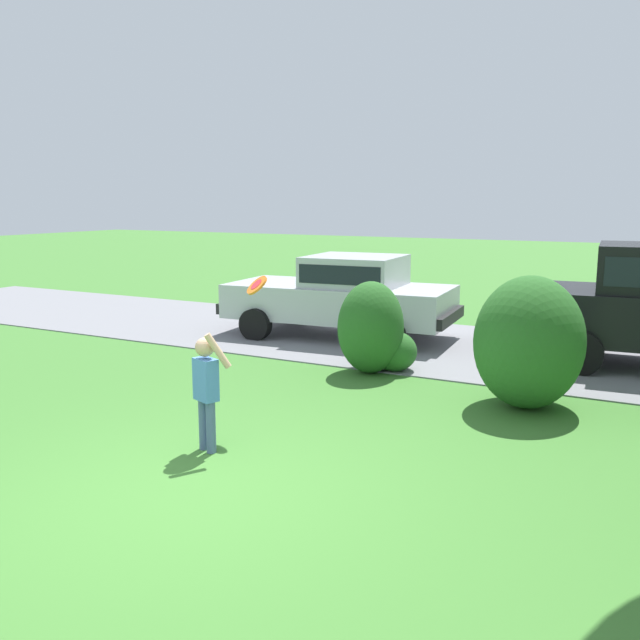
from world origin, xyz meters
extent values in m
plane|color=#3D752D|center=(0.00, 0.00, 0.00)|extent=(80.00, 80.00, 0.00)
cube|color=slate|center=(0.00, 6.97, 0.01)|extent=(28.00, 4.40, 0.02)
ellipsoid|color=#286023|center=(-0.36, 4.72, 0.70)|extent=(0.98, 1.08, 1.39)
ellipsoid|color=#286023|center=(-0.07, 4.97, 0.31)|extent=(0.68, 0.68, 0.62)
ellipsoid|color=#286023|center=(2.08, 4.05, 0.84)|extent=(1.35, 1.51, 1.67)
cube|color=silver|center=(-2.00, 6.96, 0.68)|extent=(4.33, 2.16, 0.64)
cube|color=silver|center=(-1.68, 6.99, 1.28)|extent=(1.80, 1.74, 0.56)
cube|color=black|center=(-1.68, 6.99, 1.28)|extent=(1.67, 1.75, 0.34)
cylinder|color=black|center=(-3.22, 5.92, 0.30)|extent=(0.62, 0.27, 0.60)
cylinder|color=black|center=(-3.37, 7.80, 0.30)|extent=(0.62, 0.27, 0.60)
cylinder|color=black|center=(-0.63, 6.12, 0.30)|extent=(0.62, 0.27, 0.60)
cylinder|color=black|center=(-0.77, 8.00, 0.30)|extent=(0.62, 0.27, 0.60)
cube|color=black|center=(-4.13, 6.80, 0.52)|extent=(0.25, 1.75, 0.20)
cube|color=black|center=(0.14, 7.13, 0.52)|extent=(0.25, 1.75, 0.20)
cylinder|color=black|center=(2.46, 6.02, 0.34)|extent=(0.69, 0.27, 0.68)
cylinder|color=black|center=(2.32, 7.90, 0.34)|extent=(0.69, 0.27, 0.68)
cube|color=black|center=(1.50, 6.89, 0.60)|extent=(0.25, 1.75, 0.20)
cylinder|color=#4C608C|center=(-0.61, 0.94, 0.28)|extent=(0.10, 0.10, 0.55)
cylinder|color=#4C608C|center=(-0.48, 0.89, 0.28)|extent=(0.10, 0.10, 0.55)
cube|color=#4C7FCC|center=(-0.54, 0.92, 0.77)|extent=(0.30, 0.24, 0.44)
sphere|color=tan|center=(-0.54, 0.92, 1.11)|extent=(0.20, 0.20, 0.20)
cylinder|color=tan|center=(-0.37, 0.91, 1.09)|extent=(0.25, 0.20, 0.39)
cylinder|color=tan|center=(-0.69, 0.97, 0.72)|extent=(0.07, 0.07, 0.36)
cylinder|color=orange|center=(-0.51, 1.85, 1.64)|extent=(0.33, 0.25, 0.29)
cylinder|color=red|center=(-0.51, 1.85, 1.65)|extent=(0.19, 0.14, 0.17)
camera|label=1|loc=(3.67, -4.52, 2.60)|focal=38.23mm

